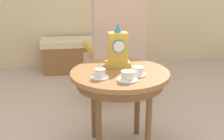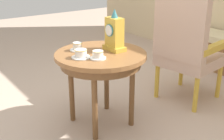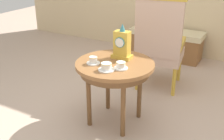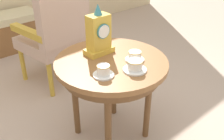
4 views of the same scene
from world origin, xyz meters
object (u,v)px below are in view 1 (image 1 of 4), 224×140
teacup_center (138,71)px  window_bench (83,54)px  teacup_right (128,76)px  mantel_clock (118,49)px  side_table (120,81)px  teacup_left (100,74)px  armchair (116,47)px

teacup_center → window_bench: (-0.27, 2.09, -0.44)m
teacup_right → mantel_clock: mantel_clock is taller
side_table → teacup_center: 0.18m
side_table → teacup_left: size_ratio=5.88×
side_table → teacup_left: 0.22m
side_table → window_bench: size_ratio=0.66×
side_table → teacup_center: bearing=-41.6°
teacup_right → window_bench: size_ratio=0.13×
mantel_clock → window_bench: 1.94m
mantel_clock → teacup_left: bearing=-123.5°
teacup_center → armchair: size_ratio=0.11×
window_bench → teacup_left: bearing=-90.1°
teacup_left → window_bench: size_ratio=0.11×
teacup_right → window_bench: teacup_right is taller
teacup_right → teacup_center: bearing=45.2°
mantel_clock → side_table: bearing=-92.3°
teacup_left → teacup_center: bearing=3.8°
mantel_clock → teacup_right: bearing=-87.3°
mantel_clock → window_bench: bearing=95.0°
teacup_right → teacup_center: (0.09, 0.09, -0.00)m
teacup_left → armchair: 1.04m
side_table → teacup_right: teacup_right is taller
teacup_center → mantel_clock: 0.28m
teacup_center → teacup_right: bearing=-134.8°
side_table → teacup_center: (0.11, -0.10, 0.10)m
teacup_left → teacup_center: 0.27m
teacup_center → armchair: 0.99m
teacup_right → armchair: 1.08m
side_table → mantel_clock: mantel_clock is taller
armchair → side_table: bearing=-97.2°
teacup_right → armchair: (0.09, 1.08, -0.07)m
teacup_left → window_bench: 2.15m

